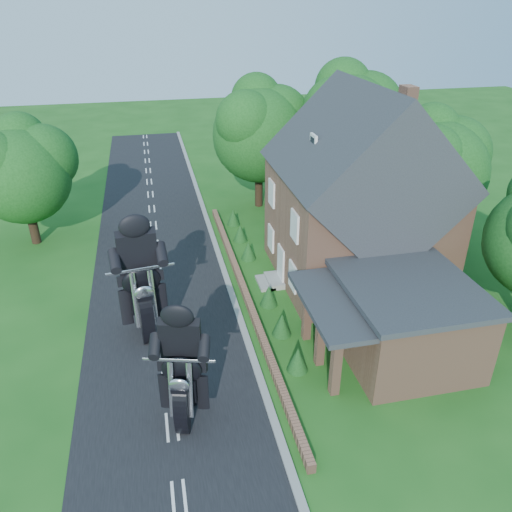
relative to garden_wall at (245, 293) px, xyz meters
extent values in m
plane|color=#1A5116|center=(-4.30, -5.00, -0.20)|extent=(120.00, 120.00, 0.00)
cube|color=black|center=(-4.30, -5.00, -0.19)|extent=(7.00, 80.00, 0.02)
cube|color=gray|center=(-0.65, -5.00, -0.14)|extent=(0.30, 80.00, 0.12)
cube|color=#96664C|center=(0.00, 0.00, 0.00)|extent=(0.30, 22.00, 0.40)
cube|color=#96664C|center=(6.20, 1.00, 2.80)|extent=(8.00, 8.00, 6.00)
cube|color=#272A2E|center=(6.20, 1.00, 5.80)|extent=(8.48, 8.64, 8.48)
cube|color=#96664C|center=(8.20, 1.00, 9.00)|extent=(0.60, 0.90, 1.60)
cube|color=white|center=(3.60, 1.00, 7.30)|extent=(0.12, 0.80, 0.90)
cube|color=black|center=(3.54, 1.00, 7.30)|extent=(0.04, 0.55, 0.65)
cube|color=white|center=(2.14, 1.00, 0.85)|extent=(0.10, 1.10, 2.10)
cube|color=gray|center=(1.80, 1.00, -0.05)|extent=(0.80, 1.60, 0.30)
cube|color=gray|center=(1.30, 1.00, -0.12)|extent=(0.80, 1.60, 0.15)
cube|color=white|center=(2.14, -1.20, 1.40)|extent=(0.10, 1.10, 1.40)
cube|color=black|center=(2.12, -1.20, 1.40)|extent=(0.04, 0.92, 1.22)
cube|color=white|center=(2.14, 3.20, 1.40)|extent=(0.10, 1.10, 1.40)
cube|color=black|center=(2.12, 3.20, 1.40)|extent=(0.04, 0.92, 1.22)
cube|color=white|center=(2.14, -1.20, 4.10)|extent=(0.10, 1.10, 1.40)
cube|color=black|center=(2.12, -1.20, 4.10)|extent=(0.04, 0.92, 1.22)
cube|color=white|center=(2.14, 3.20, 4.10)|extent=(0.10, 1.10, 1.40)
cube|color=black|center=(2.12, 3.20, 4.10)|extent=(0.04, 0.92, 1.22)
cube|color=#96664C|center=(5.70, -5.80, 1.40)|extent=(5.00, 5.60, 3.20)
cube|color=#272A2E|center=(5.70, -5.80, 3.12)|extent=(5.30, 5.94, 0.24)
cube|color=#272A2E|center=(2.60, -5.80, 2.75)|extent=(2.60, 5.32, 0.22)
cube|color=#96664C|center=(2.00, -7.60, 1.20)|extent=(0.35, 0.35, 2.80)
cube|color=#96664C|center=(2.00, -5.80, 1.20)|extent=(0.35, 0.35, 2.80)
cube|color=#96664C|center=(2.00, -4.00, 1.20)|extent=(0.35, 0.35, 2.80)
cylinder|color=black|center=(12.20, 3.50, 1.30)|extent=(0.56, 0.56, 3.00)
sphere|color=#144615|center=(12.20, 3.50, 4.45)|extent=(6.00, 6.00, 6.00)
sphere|color=#144615|center=(13.55, 4.10, 5.35)|extent=(4.32, 4.32, 4.32)
sphere|color=#144615|center=(11.15, 2.60, 5.65)|extent=(3.72, 3.72, 3.72)
sphere|color=#144615|center=(12.30, 4.70, 6.55)|extent=(3.30, 3.30, 3.30)
cylinder|color=black|center=(9.70, 11.00, 1.60)|extent=(0.56, 0.56, 3.60)
sphere|color=#144615|center=(9.70, 11.00, 5.38)|extent=(7.20, 7.20, 7.20)
sphere|color=#144615|center=(11.32, 11.72, 6.46)|extent=(5.18, 5.18, 5.18)
sphere|color=#144615|center=(8.44, 9.92, 6.82)|extent=(4.46, 4.46, 4.46)
sphere|color=#144615|center=(9.80, 12.44, 7.90)|extent=(3.96, 3.96, 3.96)
cylinder|color=black|center=(3.70, 12.00, 1.50)|extent=(0.56, 0.56, 3.40)
sphere|color=#144615|center=(3.70, 12.00, 4.96)|extent=(6.40, 6.40, 6.40)
sphere|color=#144615|center=(5.14, 12.64, 5.92)|extent=(4.61, 4.61, 4.61)
sphere|color=#144615|center=(2.58, 11.04, 6.24)|extent=(3.97, 3.97, 3.97)
sphere|color=#144615|center=(3.80, 13.28, 7.20)|extent=(3.52, 3.52, 3.52)
cylinder|color=black|center=(-11.30, 9.00, 1.20)|extent=(0.56, 0.56, 2.80)
sphere|color=#144615|center=(-11.30, 9.00, 4.14)|extent=(5.60, 5.60, 5.60)
sphere|color=#144615|center=(-10.04, 9.56, 4.98)|extent=(4.03, 4.03, 4.03)
sphere|color=#144615|center=(-12.28, 8.16, 5.26)|extent=(3.47, 3.47, 3.47)
sphere|color=#144615|center=(-11.20, 10.12, 6.10)|extent=(3.08, 3.08, 3.08)
cone|color=#133D15|center=(1.00, -6.00, 0.35)|extent=(0.90, 0.90, 1.10)
cone|color=#133D15|center=(1.00, -3.50, 0.35)|extent=(0.90, 0.90, 1.10)
cone|color=#133D15|center=(1.00, -1.00, 0.35)|extent=(0.90, 0.90, 1.10)
cone|color=#133D15|center=(1.00, 4.00, 0.35)|extent=(0.90, 0.90, 1.10)
cone|color=#133D15|center=(1.00, 6.50, 0.35)|extent=(0.90, 0.90, 1.10)
cone|color=#133D15|center=(1.00, 9.00, 0.35)|extent=(0.90, 0.90, 1.10)
camera|label=1|loc=(-4.15, -21.37, 13.67)|focal=35.00mm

